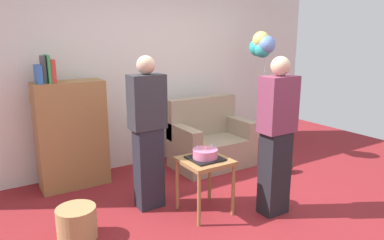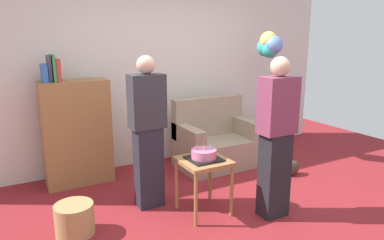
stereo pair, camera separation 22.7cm
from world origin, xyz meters
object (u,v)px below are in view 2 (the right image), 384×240
bookshelf (76,131)px  handbag (291,168)px  side_table (204,168)px  couch (215,142)px  birthday_cake (204,155)px  balloon_bunch (270,46)px  person_blowing_candles (148,132)px  wicker_basket (75,219)px  person_holding_cake (276,138)px

bookshelf → handbag: bookshelf is taller
bookshelf → side_table: bearing=-55.7°
side_table → couch: bearing=52.7°
birthday_cake → balloon_bunch: bearing=31.5°
couch → handbag: 1.09m
birthday_cake → person_blowing_candles: bearing=135.4°
side_table → birthday_cake: size_ratio=1.84×
wicker_basket → balloon_bunch: bearing=15.5°
birthday_cake → person_blowing_candles: 0.64m
person_holding_cake → wicker_basket: person_holding_cake is taller
wicker_basket → bookshelf: bearing=76.5°
handbag → balloon_bunch: balloon_bunch is taller
side_table → bookshelf: bearing=124.3°
bookshelf → handbag: (2.53, -1.11, -0.57)m
person_blowing_candles → handbag: 2.12m
bookshelf → couch: bearing=-9.3°
person_blowing_candles → handbag: (1.98, -0.11, -0.73)m
bookshelf → person_holding_cake: size_ratio=0.99×
birthday_cake → wicker_basket: birthday_cake is taller
wicker_basket → couch: bearing=23.4°
bookshelf → person_blowing_candles: (0.55, -1.01, 0.16)m
handbag → side_table: bearing=-168.3°
couch → bookshelf: bearing=170.7°
wicker_basket → balloon_bunch: size_ratio=0.19×
side_table → person_holding_cake: person_holding_cake is taller
side_table → handbag: bearing=11.7°
birthday_cake → wicker_basket: (-1.27, 0.21, -0.49)m
person_blowing_candles → balloon_bunch: balloon_bunch is taller
balloon_bunch → side_table: bearing=-148.5°
side_table → handbag: side_table is taller
handbag → balloon_bunch: bearing=79.0°
couch → side_table: bearing=-127.3°
side_table → person_holding_cake: (0.60, -0.39, 0.33)m
bookshelf → side_table: 1.75m
side_table → wicker_basket: bearing=170.6°
person_holding_cake → wicker_basket: 2.08m
bookshelf → person_holding_cake: (1.58, -1.83, 0.16)m
side_table → wicker_basket: size_ratio=1.63×
handbag → balloon_bunch: (0.14, 0.71, 1.58)m
bookshelf → person_holding_cake: person_holding_cake is taller
birthday_cake → handbag: (1.55, 0.32, -0.54)m
bookshelf → handbag: bearing=-23.8°
bookshelf → handbag: 2.82m
bookshelf → person_blowing_candles: bearing=-61.6°
couch → person_holding_cake: person_holding_cake is taller
birthday_cake → handbag: bearing=11.7°
handbag → birthday_cake: bearing=-168.3°
birthday_cake → wicker_basket: bearing=170.6°
person_blowing_candles → wicker_basket: bearing=-166.8°
side_table → balloon_bunch: 2.31m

